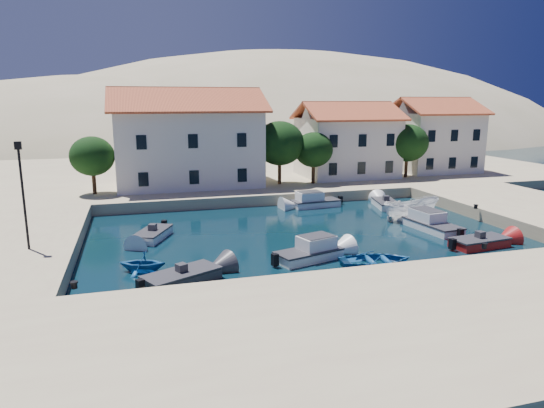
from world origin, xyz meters
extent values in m
plane|color=black|center=(0.00, 0.00, 0.00)|extent=(400.00, 400.00, 0.00)
cube|color=tan|center=(0.00, -6.00, 0.50)|extent=(52.00, 12.00, 1.00)
cube|color=tan|center=(20.50, 10.00, 0.50)|extent=(11.00, 20.00, 1.00)
cube|color=tan|center=(-19.00, 10.00, 0.50)|extent=(8.00, 20.00, 1.00)
cube|color=tan|center=(2.00, 38.00, 0.50)|extent=(80.00, 36.00, 1.00)
ellipsoid|color=tan|center=(-10.00, 110.00, -20.00)|extent=(198.00, 126.00, 72.00)
ellipsoid|color=tan|center=(35.00, 130.00, -25.00)|extent=(220.00, 176.00, 99.00)
cube|color=white|center=(-6.00, 28.00, 4.75)|extent=(14.00, 9.00, 7.50)
pyramid|color=#983622|center=(-6.00, 28.00, 9.60)|extent=(14.70, 9.45, 2.20)
cube|color=white|center=(12.00, 29.00, 4.25)|extent=(10.00, 8.00, 6.50)
pyramid|color=#983622|center=(12.00, 29.00, 8.40)|extent=(10.50, 8.40, 1.80)
cube|color=white|center=(24.00, 30.00, 4.50)|extent=(9.00, 8.00, 7.00)
pyramid|color=#983622|center=(24.00, 30.00, 8.90)|extent=(9.45, 8.40, 1.80)
cylinder|color=#382314|center=(-15.00, 25.00, 2.25)|extent=(0.36, 0.36, 2.50)
ellipsoid|color=black|center=(-15.00, 25.00, 4.50)|extent=(4.00, 4.00, 3.60)
cylinder|color=#382314|center=(3.00, 25.50, 2.50)|extent=(0.36, 0.36, 3.00)
ellipsoid|color=black|center=(3.00, 25.50, 5.20)|extent=(5.00, 5.00, 4.50)
cylinder|color=#382314|center=(6.50, 25.00, 2.25)|extent=(0.36, 0.36, 2.50)
ellipsoid|color=black|center=(6.50, 25.00, 4.50)|extent=(4.00, 4.00, 3.60)
cylinder|color=#382314|center=(18.00, 26.00, 2.38)|extent=(0.36, 0.36, 2.75)
ellipsoid|color=black|center=(18.00, 26.00, 4.85)|extent=(4.60, 4.60, 4.14)
cylinder|color=black|center=(-17.50, 8.00, 4.00)|extent=(0.14, 0.14, 6.00)
cube|color=black|center=(-17.50, 8.00, 7.00)|extent=(0.35, 0.25, 0.45)
cylinder|color=black|center=(-14.30, 0.80, 1.15)|extent=(0.36, 0.36, 0.30)
cylinder|color=black|center=(8.00, 0.80, 1.15)|extent=(0.36, 0.36, 0.30)
cylinder|color=black|center=(14.70, 10.00, 1.15)|extent=(0.36, 0.36, 0.30)
cube|color=#323136|center=(-9.25, 2.78, 0.25)|extent=(4.37, 3.41, 0.90)
cube|color=#323136|center=(-9.25, 2.78, 0.58)|extent=(4.47, 3.48, 0.10)
cube|color=#323136|center=(-9.25, 2.78, 0.80)|extent=(0.67, 0.67, 0.50)
cube|color=white|center=(-1.50, 4.48, 0.25)|extent=(4.38, 2.83, 0.90)
cube|color=#323136|center=(-1.50, 4.48, 0.58)|extent=(4.48, 2.89, 0.10)
cube|color=white|center=(-1.50, 4.48, 0.95)|extent=(2.48, 2.03, 0.90)
imported|color=#1C5C9C|center=(1.95, 2.49, 0.00)|extent=(4.58, 3.51, 0.88)
cube|color=maroon|center=(10.26, 3.91, 0.25)|extent=(3.99, 2.14, 0.90)
cube|color=#323136|center=(10.26, 3.91, 0.58)|extent=(4.08, 2.18, 0.10)
cube|color=#323136|center=(10.26, 3.91, 0.80)|extent=(0.55, 0.55, 0.50)
cube|color=white|center=(9.72, 8.41, 0.25)|extent=(2.40, 4.90, 0.90)
cube|color=#323136|center=(9.72, 8.41, 0.58)|extent=(2.45, 5.01, 0.10)
cube|color=white|center=(9.72, 8.41, 0.95)|extent=(1.88, 2.66, 0.90)
imported|color=white|center=(9.98, 11.80, 0.00)|extent=(5.14, 2.16, 1.95)
cube|color=white|center=(10.34, 16.54, 0.25)|extent=(2.51, 3.97, 0.90)
cube|color=#323136|center=(10.34, 16.54, 0.58)|extent=(2.56, 4.06, 0.10)
cube|color=#323136|center=(10.34, 16.54, 0.80)|extent=(0.60, 0.60, 0.50)
imported|color=#1C5C9C|center=(-11.21, 5.12, 0.00)|extent=(3.16, 2.94, 1.36)
cube|color=white|center=(-10.37, 11.79, 0.25)|extent=(2.98, 3.96, 0.90)
cube|color=#323136|center=(-10.37, 11.79, 0.58)|extent=(3.04, 4.05, 0.10)
cube|color=#323136|center=(-10.37, 11.79, 0.80)|extent=(0.66, 0.66, 0.50)
cube|color=white|center=(4.32, 18.52, 0.25)|extent=(4.39, 2.15, 0.90)
cube|color=#323136|center=(4.32, 18.52, 0.58)|extent=(4.49, 2.20, 0.10)
cube|color=white|center=(4.32, 18.52, 0.95)|extent=(2.37, 1.72, 0.90)
camera|label=1|loc=(-11.31, -21.81, 9.43)|focal=32.00mm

